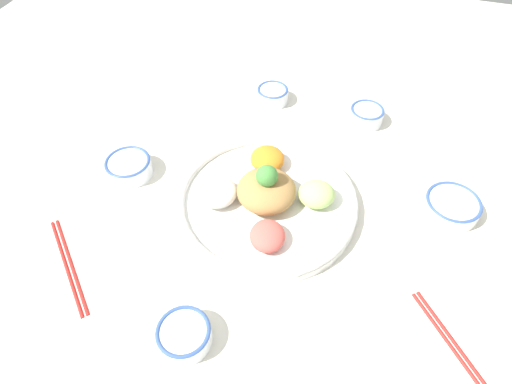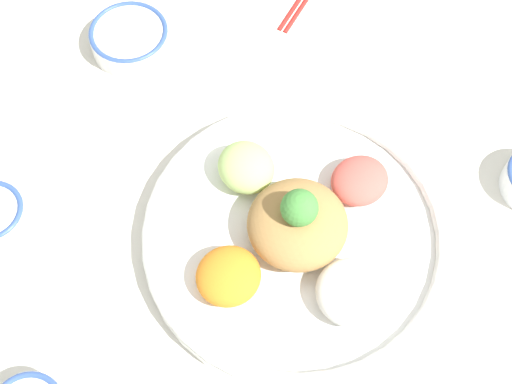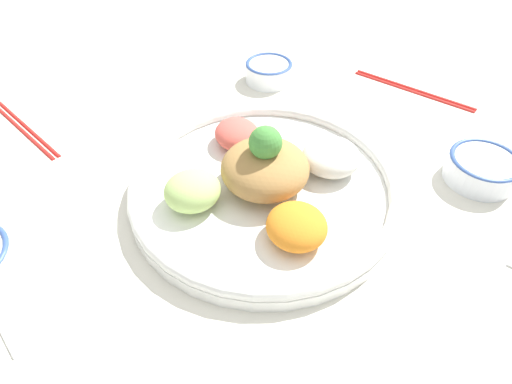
{
  "view_description": "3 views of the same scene",
  "coord_description": "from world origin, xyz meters",
  "px_view_note": "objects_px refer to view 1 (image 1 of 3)",
  "views": [
    {
      "loc": [
        -0.12,
        0.55,
        0.73
      ],
      "look_at": [
        0.04,
        0.02,
        0.09
      ],
      "focal_mm": 30.0,
      "sensor_mm": 36.0,
      "label": 1
    },
    {
      "loc": [
        0.35,
        -0.21,
        0.85
      ],
      "look_at": [
        -0.01,
        -0.07,
        0.1
      ],
      "focal_mm": 50.0,
      "sensor_mm": 36.0,
      "label": 2
    },
    {
      "loc": [
        -0.03,
        -0.47,
        0.45
      ],
      "look_at": [
        0.01,
        -0.06,
        0.04
      ],
      "focal_mm": 30.0,
      "sensor_mm": 36.0,
      "label": 3
    }
  ],
  "objects_px": {
    "sauce_bowl_far": "(184,335)",
    "sauce_bowl_red": "(273,94)",
    "salad_platter": "(266,198)",
    "serving_spoon_extra": "(172,133)",
    "sauce_bowl_dark": "(452,206)",
    "rice_bowl_blue": "(129,166)",
    "chopsticks_pair_far": "(68,265)",
    "serving_spoon_main": "(409,166)",
    "rice_bowl_plain": "(366,115)",
    "chopsticks_pair_near": "(461,354)"
  },
  "relations": [
    {
      "from": "sauce_bowl_dark",
      "to": "serving_spoon_extra",
      "type": "distance_m",
      "value": 0.68
    },
    {
      "from": "sauce_bowl_far",
      "to": "serving_spoon_extra",
      "type": "relative_size",
      "value": 0.79
    },
    {
      "from": "sauce_bowl_dark",
      "to": "serving_spoon_extra",
      "type": "xyz_separation_m",
      "value": [
        0.68,
        -0.06,
        -0.02
      ]
    },
    {
      "from": "serving_spoon_extra",
      "to": "serving_spoon_main",
      "type": "bearing_deg",
      "value": -130.75
    },
    {
      "from": "salad_platter",
      "to": "serving_spoon_extra",
      "type": "xyz_separation_m",
      "value": [
        0.3,
        -0.16,
        -0.02
      ]
    },
    {
      "from": "sauce_bowl_dark",
      "to": "rice_bowl_plain",
      "type": "relative_size",
      "value": 1.34
    },
    {
      "from": "sauce_bowl_red",
      "to": "rice_bowl_plain",
      "type": "distance_m",
      "value": 0.26
    },
    {
      "from": "sauce_bowl_dark",
      "to": "rice_bowl_blue",
      "type": "bearing_deg",
      "value": 7.6
    },
    {
      "from": "rice_bowl_blue",
      "to": "chopsticks_pair_far",
      "type": "bearing_deg",
      "value": 90.35
    },
    {
      "from": "sauce_bowl_dark",
      "to": "serving_spoon_main",
      "type": "xyz_separation_m",
      "value": [
        0.09,
        -0.12,
        -0.02
      ]
    },
    {
      "from": "sauce_bowl_red",
      "to": "rice_bowl_plain",
      "type": "xyz_separation_m",
      "value": [
        -0.26,
        0.02,
        0.0
      ]
    },
    {
      "from": "chopsticks_pair_near",
      "to": "serving_spoon_extra",
      "type": "relative_size",
      "value": 1.7
    },
    {
      "from": "rice_bowl_blue",
      "to": "serving_spoon_extra",
      "type": "distance_m",
      "value": 0.16
    },
    {
      "from": "sauce_bowl_dark",
      "to": "chopsticks_pair_near",
      "type": "xyz_separation_m",
      "value": [
        -0.02,
        0.32,
        -0.02
      ]
    },
    {
      "from": "serving_spoon_extra",
      "to": "chopsticks_pair_near",
      "type": "bearing_deg",
      "value": -164.34
    },
    {
      "from": "chopsticks_pair_far",
      "to": "sauce_bowl_red",
      "type": "bearing_deg",
      "value": 112.16
    },
    {
      "from": "rice_bowl_blue",
      "to": "sauce_bowl_far",
      "type": "bearing_deg",
      "value": 130.18
    },
    {
      "from": "sauce_bowl_red",
      "to": "rice_bowl_blue",
      "type": "height_order",
      "value": "same"
    },
    {
      "from": "rice_bowl_blue",
      "to": "serving_spoon_extra",
      "type": "height_order",
      "value": "rice_bowl_blue"
    },
    {
      "from": "salad_platter",
      "to": "chopsticks_pair_far",
      "type": "bearing_deg",
      "value": 38.14
    },
    {
      "from": "sauce_bowl_red",
      "to": "rice_bowl_blue",
      "type": "distance_m",
      "value": 0.44
    },
    {
      "from": "chopsticks_pair_near",
      "to": "serving_spoon_extra",
      "type": "xyz_separation_m",
      "value": [
        0.7,
        -0.38,
        -0.0
      ]
    },
    {
      "from": "rice_bowl_blue",
      "to": "chopsticks_pair_far",
      "type": "height_order",
      "value": "rice_bowl_blue"
    },
    {
      "from": "salad_platter",
      "to": "sauce_bowl_red",
      "type": "distance_m",
      "value": 0.37
    },
    {
      "from": "rice_bowl_plain",
      "to": "chopsticks_pair_near",
      "type": "distance_m",
      "value": 0.61
    },
    {
      "from": "chopsticks_pair_far",
      "to": "serving_spoon_extra",
      "type": "xyz_separation_m",
      "value": [
        -0.03,
        -0.42,
        -0.0
      ]
    },
    {
      "from": "sauce_bowl_far",
      "to": "chopsticks_pair_near",
      "type": "xyz_separation_m",
      "value": [
        -0.46,
        -0.11,
        -0.02
      ]
    },
    {
      "from": "sauce_bowl_red",
      "to": "chopsticks_pair_far",
      "type": "distance_m",
      "value": 0.67
    },
    {
      "from": "chopsticks_pair_near",
      "to": "rice_bowl_plain",
      "type": "bearing_deg",
      "value": -17.02
    },
    {
      "from": "chopsticks_pair_near",
      "to": "chopsticks_pair_far",
      "type": "bearing_deg",
      "value": 53.59
    },
    {
      "from": "sauce_bowl_red",
      "to": "chopsticks_pair_near",
      "type": "bearing_deg",
      "value": 130.14
    },
    {
      "from": "sauce_bowl_dark",
      "to": "serving_spoon_main",
      "type": "relative_size",
      "value": 0.95
    },
    {
      "from": "salad_platter",
      "to": "chopsticks_pair_near",
      "type": "distance_m",
      "value": 0.46
    },
    {
      "from": "salad_platter",
      "to": "rice_bowl_blue",
      "type": "relative_size",
      "value": 3.76
    },
    {
      "from": "sauce_bowl_far",
      "to": "sauce_bowl_red",
      "type": "bearing_deg",
      "value": -87.05
    },
    {
      "from": "sauce_bowl_dark",
      "to": "serving_spoon_main",
      "type": "height_order",
      "value": "sauce_bowl_dark"
    },
    {
      "from": "chopsticks_pair_far",
      "to": "serving_spoon_main",
      "type": "xyz_separation_m",
      "value": [
        -0.62,
        -0.47,
        -0.0
      ]
    },
    {
      "from": "sauce_bowl_red",
      "to": "chopsticks_pair_near",
      "type": "height_order",
      "value": "sauce_bowl_red"
    },
    {
      "from": "sauce_bowl_red",
      "to": "sauce_bowl_far",
      "type": "distance_m",
      "value": 0.69
    },
    {
      "from": "sauce_bowl_far",
      "to": "sauce_bowl_dark",
      "type": "bearing_deg",
      "value": -135.49
    },
    {
      "from": "sauce_bowl_dark",
      "to": "sauce_bowl_far",
      "type": "xyz_separation_m",
      "value": [
        0.43,
        0.43,
        0.0
      ]
    },
    {
      "from": "rice_bowl_blue",
      "to": "sauce_bowl_dark",
      "type": "bearing_deg",
      "value": -172.4
    },
    {
      "from": "rice_bowl_blue",
      "to": "rice_bowl_plain",
      "type": "distance_m",
      "value": 0.61
    },
    {
      "from": "chopsticks_pair_far",
      "to": "serving_spoon_main",
      "type": "distance_m",
      "value": 0.78
    },
    {
      "from": "rice_bowl_blue",
      "to": "chopsticks_pair_near",
      "type": "bearing_deg",
      "value": 163.31
    },
    {
      "from": "salad_platter",
      "to": "serving_spoon_extra",
      "type": "relative_size",
      "value": 3.28
    },
    {
      "from": "chopsticks_pair_near",
      "to": "serving_spoon_main",
      "type": "bearing_deg",
      "value": -25.05
    },
    {
      "from": "sauce_bowl_far",
      "to": "serving_spoon_main",
      "type": "distance_m",
      "value": 0.64
    },
    {
      "from": "salad_platter",
      "to": "sauce_bowl_dark",
      "type": "relative_size",
      "value": 3.37
    },
    {
      "from": "rice_bowl_plain",
      "to": "serving_spoon_main",
      "type": "xyz_separation_m",
      "value": [
        -0.12,
        0.13,
        -0.02
      ]
    }
  ]
}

